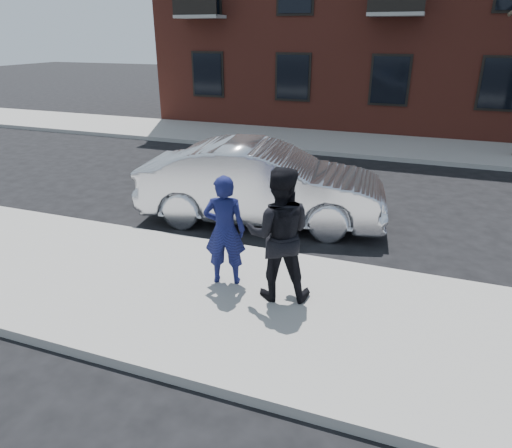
% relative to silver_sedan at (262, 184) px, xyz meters
% --- Properties ---
extents(ground, '(100.00, 100.00, 0.00)m').
position_rel_silver_sedan_xyz_m(ground, '(1.56, -3.20, -0.86)').
color(ground, black).
rests_on(ground, ground).
extents(near_sidewalk, '(50.00, 3.50, 0.15)m').
position_rel_silver_sedan_xyz_m(near_sidewalk, '(1.56, -3.45, -0.79)').
color(near_sidewalk, '#98968F').
rests_on(near_sidewalk, ground).
extents(near_curb, '(50.00, 0.10, 0.15)m').
position_rel_silver_sedan_xyz_m(near_curb, '(1.56, -1.65, -0.79)').
color(near_curb, '#999691').
rests_on(near_curb, ground).
extents(far_sidewalk, '(50.00, 3.50, 0.15)m').
position_rel_silver_sedan_xyz_m(far_sidewalk, '(1.56, 8.05, -0.79)').
color(far_sidewalk, '#98968F').
rests_on(far_sidewalk, ground).
extents(far_curb, '(50.00, 0.10, 0.15)m').
position_rel_silver_sedan_xyz_m(far_curb, '(1.56, 6.25, -0.79)').
color(far_curb, '#999691').
rests_on(far_curb, ground).
extents(silver_sedan, '(5.43, 2.53, 1.72)m').
position_rel_silver_sedan_xyz_m(silver_sedan, '(0.00, 0.00, 0.00)').
color(silver_sedan, silver).
rests_on(silver_sedan, ground).
extents(man_hoodie, '(0.74, 0.58, 1.78)m').
position_rel_silver_sedan_xyz_m(man_hoodie, '(0.43, -2.96, 0.18)').
color(man_hoodie, navy).
rests_on(man_hoodie, near_sidewalk).
extents(man_peacoat, '(1.15, 0.99, 2.02)m').
position_rel_silver_sedan_xyz_m(man_peacoat, '(1.34, -3.07, 0.30)').
color(man_peacoat, black).
rests_on(man_peacoat, near_sidewalk).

